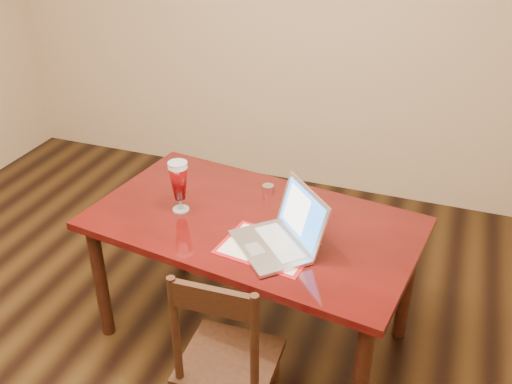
% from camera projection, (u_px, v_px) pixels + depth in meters
% --- Properties ---
extents(room_shell, '(4.51, 5.01, 2.71)m').
position_uv_depth(room_shell, '(42.00, 35.00, 1.67)').
color(room_shell, '#CDAD88').
rests_on(room_shell, ground).
extents(dining_table, '(1.65, 1.07, 0.99)m').
position_uv_depth(dining_table, '(252.00, 234.00, 2.75)').
color(dining_table, '#4F0B0A').
rests_on(dining_table, ground).
extents(dining_chair, '(0.40, 0.39, 0.92)m').
position_uv_depth(dining_chair, '(227.00, 362.00, 2.33)').
color(dining_chair, '#331C0E').
rests_on(dining_chair, ground).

